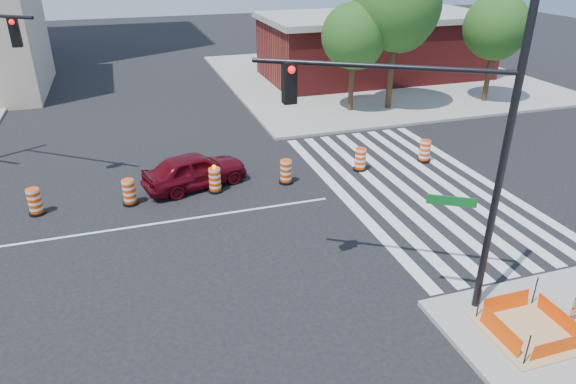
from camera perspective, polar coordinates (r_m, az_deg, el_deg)
name	(u,v)px	position (r m, az deg, el deg)	size (l,w,h in m)	color
ground	(144,225)	(19.18, -15.69, -3.60)	(120.00, 120.00, 0.00)	black
sidewalk_ne	(373,76)	(40.27, 9.43, 12.55)	(22.00, 22.00, 0.15)	gray
crosswalk_east	(413,186)	(22.08, 13.74, 0.69)	(6.75, 13.50, 0.01)	silver
lane_centerline	(144,225)	(19.18, -15.69, -3.59)	(14.00, 0.12, 0.01)	silver
excavation_pit	(528,330)	(14.91, 25.13, -13.74)	(2.20, 2.20, 0.90)	tan
brick_storefront	(375,46)	(39.83, 9.67, 15.68)	(16.50, 8.50, 4.60)	maroon
red_coupe	(195,170)	(21.48, -10.29, 2.43)	(1.72, 4.29, 1.46)	#590712
signal_pole_se	(432,131)	(12.92, 15.73, 6.53)	(5.44, 3.33, 8.26)	black
tree_north_c	(354,40)	(30.50, 7.38, 16.45)	(3.71, 3.71, 6.31)	#382314
tree_north_d	(397,11)	(31.22, 11.97, 19.04)	(4.98, 4.98, 8.47)	#382314
tree_north_e	(496,31)	(34.60, 22.10, 16.28)	(3.88, 3.88, 6.59)	#382314
median_drum_2	(35,202)	(21.22, -26.29, -1.04)	(0.60, 0.60, 1.02)	black
median_drum_3	(129,193)	(20.67, -17.22, -0.10)	(0.60, 0.60, 1.02)	black
median_drum_4	(215,181)	(20.96, -8.12, 1.26)	(0.60, 0.60, 1.18)	black
median_drum_5	(286,172)	(21.53, -0.23, 2.19)	(0.60, 0.60, 1.02)	black
median_drum_6	(360,160)	(23.01, 8.04, 3.53)	(0.60, 0.60, 1.02)	black
median_drum_7	(425,152)	(24.56, 14.94, 4.36)	(0.60, 0.60, 1.02)	black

